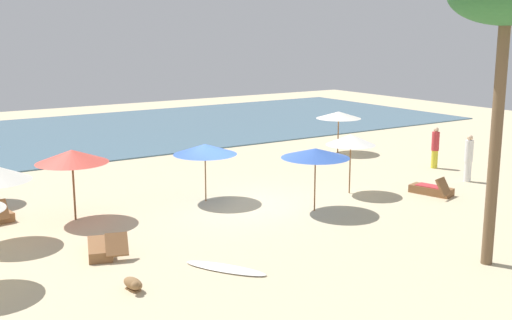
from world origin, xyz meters
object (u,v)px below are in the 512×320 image
at_px(umbrella_6, 351,140).
at_px(umbrella_7, 205,149).
at_px(person_1, 469,158).
at_px(dog, 133,284).
at_px(surfboard, 225,268).
at_px(umbrella_0, 72,156).
at_px(lounger_1, 432,190).
at_px(person_0, 435,147).
at_px(umbrella_3, 339,115).
at_px(umbrella_8, 315,153).
at_px(lounger_2, 102,248).

relative_size(umbrella_6, umbrella_7, 0.99).
height_order(person_1, dog, person_1).
distance_m(person_1, surfboard, 12.88).
height_order(umbrella_0, surfboard, umbrella_0).
distance_m(lounger_1, person_0, 4.67).
distance_m(umbrella_3, umbrella_8, 10.13).
distance_m(umbrella_3, person_0, 5.12).
relative_size(umbrella_0, surfboard, 1.03).
bearing_deg(dog, lounger_1, 9.62).
distance_m(umbrella_6, dog, 10.81).
distance_m(umbrella_0, person_1, 14.74).
relative_size(person_1, dog, 2.69).
distance_m(dog, surfboard, 2.40).
distance_m(umbrella_3, lounger_1, 8.39).
relative_size(umbrella_7, surfboard, 1.01).
bearing_deg(surfboard, person_1, 12.27).
bearing_deg(umbrella_8, dog, -159.45).
bearing_deg(surfboard, lounger_2, 128.76).
relative_size(umbrella_3, dog, 3.12).
relative_size(umbrella_7, lounger_1, 1.25).
bearing_deg(lounger_1, dog, -170.38).
bearing_deg(person_1, umbrella_7, 162.37).
distance_m(umbrella_6, person_1, 5.26).
distance_m(lounger_2, person_1, 14.74).
height_order(umbrella_6, surfboard, umbrella_6).
bearing_deg(umbrella_3, umbrella_7, -156.51).
relative_size(umbrella_0, lounger_1, 1.27).
bearing_deg(umbrella_8, person_1, -0.79).
bearing_deg(umbrella_0, person_1, -13.44).
height_order(lounger_2, person_1, person_1).
bearing_deg(dog, umbrella_3, 34.26).
height_order(umbrella_6, umbrella_8, umbrella_6).
bearing_deg(umbrella_0, umbrella_7, -3.69).
xyz_separation_m(umbrella_7, dog, (-5.11, -5.82, -1.64)).
bearing_deg(person_0, lounger_1, -139.77).
distance_m(umbrella_0, umbrella_8, 7.57).
relative_size(lounger_2, person_1, 0.98).
bearing_deg(lounger_2, umbrella_6, 7.16).
distance_m(umbrella_8, person_1, 7.56).
height_order(umbrella_6, dog, umbrella_6).
xyz_separation_m(umbrella_7, person_0, (10.68, -0.76, -0.91)).
bearing_deg(umbrella_6, umbrella_8, -156.34).
bearing_deg(lounger_2, dog, -95.02).
relative_size(umbrella_7, dog, 3.19).
distance_m(umbrella_6, surfboard, 8.70).
height_order(umbrella_3, person_1, umbrella_3).
bearing_deg(lounger_1, person_1, 12.87).
relative_size(umbrella_3, lounger_1, 1.23).
height_order(umbrella_0, lounger_1, umbrella_0).
bearing_deg(person_1, lounger_2, -179.87).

